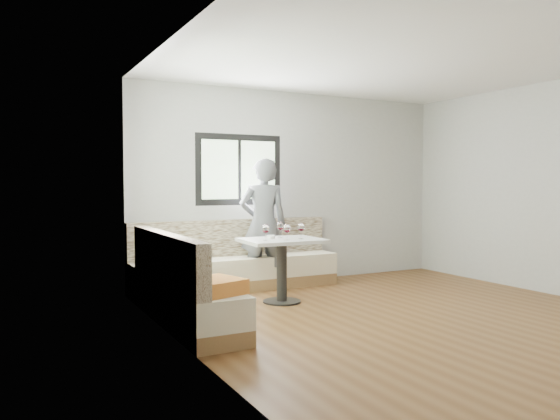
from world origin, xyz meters
name	(u,v)px	position (x,y,z in m)	size (l,w,h in m)	color
room	(396,188)	(-0.08, 0.08, 1.41)	(5.01, 5.01, 2.81)	brown
banquette	(216,275)	(-1.59, 1.61, 0.33)	(2.90, 2.80, 0.95)	olive
table	(282,255)	(-0.87, 1.25, 0.59)	(0.98, 0.78, 0.78)	black
person	(263,224)	(-0.71, 2.12, 0.90)	(0.66, 0.43, 1.80)	#54565B
olive_ramekin	(271,237)	(-0.98, 1.34, 0.80)	(0.11, 0.11, 0.04)	white
wine_glass_a	(266,229)	(-1.15, 1.13, 0.92)	(0.09, 0.09, 0.19)	white
wine_glass_b	(287,229)	(-0.91, 1.06, 0.92)	(0.09, 0.09, 0.19)	white
wine_glass_c	(301,228)	(-0.67, 1.13, 0.92)	(0.09, 0.09, 0.19)	white
wine_glass_d	(280,227)	(-0.82, 1.39, 0.92)	(0.09, 0.09, 0.19)	white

